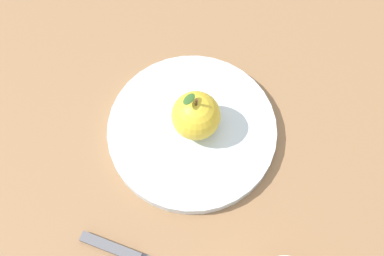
% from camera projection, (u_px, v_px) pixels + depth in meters
% --- Properties ---
extents(ground_plane, '(2.40, 2.40, 0.00)m').
position_uv_depth(ground_plane, '(193.00, 162.00, 0.78)').
color(ground_plane, olive).
extents(dinner_plate, '(0.25, 0.25, 0.02)m').
position_uv_depth(dinner_plate, '(192.00, 130.00, 0.78)').
color(dinner_plate, silver).
rests_on(dinner_plate, ground_plane).
extents(apple, '(0.07, 0.07, 0.09)m').
position_uv_depth(apple, '(196.00, 116.00, 0.75)').
color(apple, gold).
rests_on(apple, dinner_plate).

